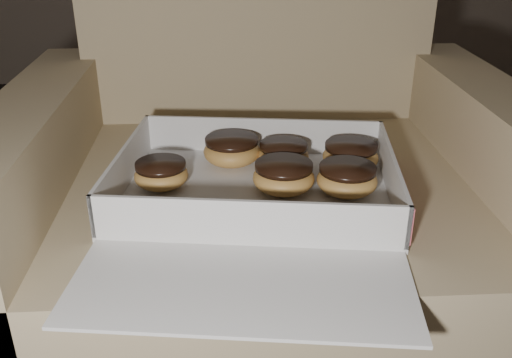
{
  "coord_description": "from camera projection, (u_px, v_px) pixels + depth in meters",
  "views": [
    {
      "loc": [
        -0.19,
        -0.75,
        0.86
      ],
      "look_at": [
        -0.14,
        0.08,
        0.46
      ],
      "focal_mm": 40.0,
      "sensor_mm": 36.0,
      "label": 1
    }
  ],
  "objects": [
    {
      "name": "crumb_b",
      "position": [
        141.0,
        199.0,
        0.9
      ],
      "size": [
        0.01,
        0.01,
        0.0
      ],
      "primitive_type": "ellipsoid",
      "color": "black",
      "rests_on": "bakery_box"
    },
    {
      "name": "donut_c",
      "position": [
        350.0,
        156.0,
        0.99
      ],
      "size": [
        0.1,
        0.1,
        0.05
      ],
      "color": "#BD9142",
      "rests_on": "bakery_box"
    },
    {
      "name": "crumb_c",
      "position": [
        185.0,
        213.0,
        0.86
      ],
      "size": [
        0.01,
        0.01,
        0.0
      ],
      "primitive_type": "ellipsoid",
      "color": "black",
      "rests_on": "bakery_box"
    },
    {
      "name": "donut_a",
      "position": [
        232.0,
        150.0,
        1.01
      ],
      "size": [
        0.1,
        0.1,
        0.05
      ],
      "color": "#BD9142",
      "rests_on": "bakery_box"
    },
    {
      "name": "donut_b",
      "position": [
        161.0,
        174.0,
        0.93
      ],
      "size": [
        0.09,
        0.09,
        0.04
      ],
      "color": "#BD9142",
      "rests_on": "bakery_box"
    },
    {
      "name": "crumb_a",
      "position": [
        128.0,
        209.0,
        0.87
      ],
      "size": [
        0.01,
        0.01,
        0.0
      ],
      "primitive_type": "ellipsoid",
      "color": "black",
      "rests_on": "bakery_box"
    },
    {
      "name": "donut_f",
      "position": [
        347.0,
        179.0,
        0.91
      ],
      "size": [
        0.1,
        0.1,
        0.05
      ],
      "color": "#BD9142",
      "rests_on": "bakery_box"
    },
    {
      "name": "armchair",
      "position": [
        265.0,
        221.0,
        1.11
      ],
      "size": [
        0.92,
        0.77,
        0.96
      ],
      "color": "#9D8564",
      "rests_on": "floor"
    },
    {
      "name": "crumb_d",
      "position": [
        285.0,
        231.0,
        0.81
      ],
      "size": [
        0.01,
        0.01,
        0.0
      ],
      "primitive_type": "ellipsoid",
      "color": "black",
      "rests_on": "bakery_box"
    },
    {
      "name": "donut_e",
      "position": [
        283.0,
        154.0,
        1.0
      ],
      "size": [
        0.09,
        0.09,
        0.05
      ],
      "color": "#BD9142",
      "rests_on": "bakery_box"
    },
    {
      "name": "bakery_box",
      "position": [
        256.0,
        200.0,
        0.89
      ],
      "size": [
        0.5,
        0.57,
        0.07
      ],
      "rotation": [
        0.0,
        0.0,
        -0.13
      ],
      "color": "silver",
      "rests_on": "armchair"
    },
    {
      "name": "donut_d",
      "position": [
        284.0,
        176.0,
        0.92
      ],
      "size": [
        0.1,
        0.1,
        0.05
      ],
      "color": "#BD9142",
      "rests_on": "bakery_box"
    }
  ]
}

